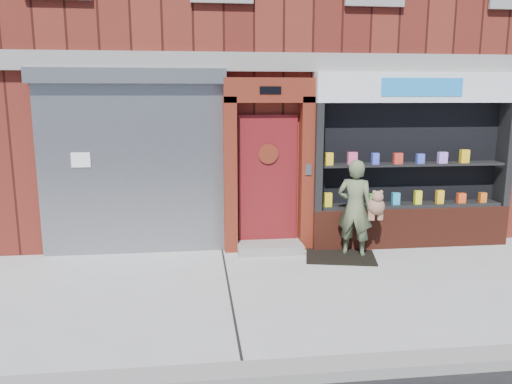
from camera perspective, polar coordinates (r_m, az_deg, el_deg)
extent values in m
plane|color=#9E9E99|center=(7.15, 9.69, -10.66)|extent=(80.00, 80.00, 0.00)
cube|color=gray|center=(5.30, 16.66, -18.35)|extent=(60.00, 0.30, 0.12)
cube|color=#551913|center=(12.59, 2.19, 17.26)|extent=(12.00, 8.00, 8.00)
cube|color=gray|center=(8.52, 6.62, 14.49)|extent=(12.00, 0.16, 0.30)
cube|color=gray|center=(8.45, -13.92, 2.37)|extent=(3.00, 0.10, 2.80)
cube|color=slate|center=(8.31, -14.46, 12.73)|extent=(3.10, 0.30, 0.24)
cube|color=white|center=(8.49, -19.40, 3.48)|extent=(0.30, 0.01, 0.24)
cube|color=#5E1C10|center=(8.34, -2.97, 1.88)|extent=(0.22, 0.28, 2.60)
cube|color=#5E1C10|center=(8.53, 5.78, 2.03)|extent=(0.22, 0.28, 2.60)
cube|color=#5E1C10|center=(8.31, 1.50, 11.55)|extent=(1.50, 0.28, 0.40)
cube|color=black|center=(8.16, 1.66, 11.56)|extent=(0.35, 0.01, 0.12)
cube|color=maroon|center=(8.53, 1.34, 1.41)|extent=(1.00, 0.06, 2.20)
cylinder|color=black|center=(8.43, 1.40, 4.39)|extent=(0.28, 0.02, 0.28)
cylinder|color=#5E1C10|center=(8.42, 1.41, 4.38)|extent=(0.34, 0.02, 0.34)
cube|color=gray|center=(8.53, 1.57, -6.36)|extent=(1.10, 0.55, 0.15)
cube|color=slate|center=(8.37, 6.02, 2.55)|extent=(0.10, 0.02, 0.18)
cube|color=#552014|center=(9.24, 17.04, -3.72)|extent=(3.50, 0.40, 0.70)
cube|color=black|center=(8.46, 6.97, 3.99)|extent=(0.12, 0.40, 1.80)
cube|color=black|center=(9.83, 26.51, 3.89)|extent=(0.12, 0.40, 1.80)
cube|color=black|center=(9.18, 17.01, 4.14)|extent=(3.30, 0.03, 1.80)
cube|color=black|center=(9.16, 17.17, -1.42)|extent=(3.20, 0.36, 0.06)
cube|color=black|center=(9.04, 17.43, 3.05)|extent=(3.20, 0.36, 0.04)
cube|color=white|center=(8.96, 17.91, 11.31)|extent=(3.50, 0.40, 0.50)
cube|color=#1B7DD0|center=(8.78, 18.48, 11.29)|extent=(1.40, 0.01, 0.30)
cube|color=yellow|center=(8.55, 8.22, -0.88)|extent=(0.12, 0.09, 0.23)
cube|color=#4166DE|center=(8.67, 10.78, -0.89)|extent=(0.12, 0.09, 0.21)
cube|color=green|center=(8.79, 13.26, -0.84)|extent=(0.15, 0.09, 0.20)
cube|color=#279AC5|center=(8.94, 15.67, -0.74)|extent=(0.13, 0.09, 0.21)
cube|color=yellow|center=(9.10, 18.00, -0.59)|extent=(0.12, 0.09, 0.24)
cube|color=yellow|center=(9.27, 20.25, -0.53)|extent=(0.12, 0.09, 0.23)
cube|color=#F54C19|center=(9.47, 22.39, -0.65)|extent=(0.14, 0.09, 0.17)
cube|color=orange|center=(9.67, 24.46, -0.57)|extent=(0.12, 0.09, 0.17)
cube|color=yellow|center=(8.44, 8.35, 3.76)|extent=(0.12, 0.09, 0.21)
cube|color=#F65288|center=(8.55, 10.95, 3.78)|extent=(0.15, 0.09, 0.21)
cube|color=#424CE3|center=(8.68, 13.46, 3.72)|extent=(0.11, 0.09, 0.19)
cube|color=red|center=(8.83, 15.90, 3.70)|extent=(0.15, 0.09, 0.19)
cube|color=blue|center=(8.99, 18.26, 3.63)|extent=(0.13, 0.09, 0.17)
cube|color=#BA85F1|center=(9.17, 20.53, 3.70)|extent=(0.15, 0.09, 0.19)
cube|color=yellow|center=(9.36, 22.72, 3.78)|extent=(0.15, 0.09, 0.23)
imported|color=#576542|center=(8.33, 11.23, -1.81)|extent=(0.70, 0.63, 1.61)
sphere|color=#885D44|center=(8.24, 13.56, -1.60)|extent=(0.28, 0.28, 0.28)
sphere|color=#885D44|center=(8.17, 13.73, -0.53)|extent=(0.19, 0.19, 0.19)
sphere|color=#885D44|center=(8.13, 13.38, -0.03)|extent=(0.06, 0.06, 0.06)
sphere|color=#885D44|center=(8.17, 14.11, -0.01)|extent=(0.06, 0.06, 0.06)
cylinder|color=#885D44|center=(8.24, 12.91, -2.57)|extent=(0.06, 0.06, 0.17)
cylinder|color=#885D44|center=(8.31, 14.12, -2.52)|extent=(0.06, 0.06, 0.17)
cylinder|color=#885D44|center=(8.24, 13.20, -2.59)|extent=(0.06, 0.06, 0.17)
cylinder|color=#885D44|center=(8.28, 13.92, -2.56)|extent=(0.06, 0.06, 0.17)
cube|color=black|center=(8.36, 9.62, -7.31)|extent=(1.26, 1.01, 0.03)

